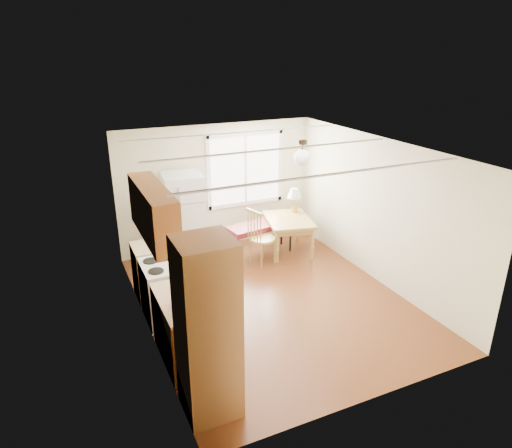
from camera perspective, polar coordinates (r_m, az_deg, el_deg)
room_shell at (r=7.01m, az=2.15°, el=-0.63°), size 4.60×5.60×2.62m
kitchen_run at (r=6.11m, az=-9.86°, el=-8.72°), size 0.65×3.40×2.20m
window_unit at (r=9.29m, az=-1.34°, el=6.85°), size 1.64×0.05×1.51m
pendant_light at (r=7.37m, az=5.78°, el=8.42°), size 0.26×0.26×0.40m
refrigerator at (r=8.65m, az=-8.95°, el=0.67°), size 0.78×0.78×1.72m
bench at (r=8.98m, az=0.59°, el=-0.31°), size 1.42×0.70×0.63m
dining_table at (r=9.06m, az=4.07°, el=0.08°), size 1.07×1.28×0.70m
chair at (r=8.44m, az=0.27°, el=-1.20°), size 0.52×0.52×1.10m
table_lamp at (r=9.29m, az=4.82°, el=3.63°), size 0.29×0.29×0.50m
coffee_maker at (r=5.44m, az=-8.11°, el=-10.32°), size 0.22×0.27×0.36m
kettle at (r=5.75m, az=-9.81°, el=-8.87°), size 0.13×0.13×0.26m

